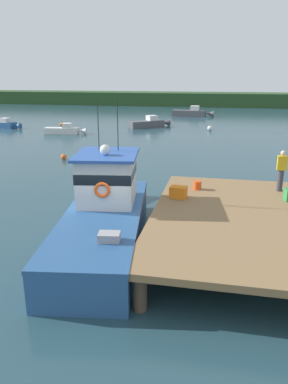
# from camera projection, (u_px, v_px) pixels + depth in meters

# --- Properties ---
(ground_plane) EXTENTS (200.00, 200.00, 0.00)m
(ground_plane) POSITION_uv_depth(u_px,v_px,m) (105.00, 236.00, 13.70)
(ground_plane) COLOR #23424C
(dock) EXTENTS (6.00, 9.00, 1.20)m
(dock) POSITION_uv_depth(u_px,v_px,m) (243.00, 219.00, 12.44)
(dock) COLOR #4C3D2D
(dock) RESTS_ON ground
(main_fishing_boat) EXTENTS (3.68, 9.96, 4.80)m
(main_fishing_boat) POSITION_uv_depth(u_px,v_px,m) (105.00, 213.00, 13.16)
(main_fishing_boat) COLOR #285184
(main_fishing_boat) RESTS_ON ground
(crate_stack_near_edge) EXTENTS (0.67, 0.54, 0.43)m
(crate_stack_near_edge) POSITION_uv_depth(u_px,v_px,m) (178.00, 192.00, 14.11)
(crate_stack_near_edge) COLOR orange
(crate_stack_near_edge) RESTS_ON dock
(bait_bucket) EXTENTS (0.32, 0.32, 0.34)m
(bait_bucket) POSITION_uv_depth(u_px,v_px,m) (197.00, 185.00, 15.16)
(bait_bucket) COLOR #E04C19
(bait_bucket) RESTS_ON dock
(deckhand_by_the_boat) EXTENTS (0.36, 0.22, 1.63)m
(deckhand_by_the_boat) POSITION_uv_depth(u_px,v_px,m) (281.00, 170.00, 14.75)
(deckhand_by_the_boat) COLOR #383842
(deckhand_by_the_boat) RESTS_ON dock
(moored_boat_off_the_point) EXTENTS (4.40, 1.65, 1.10)m
(moored_boat_off_the_point) POSITION_uv_depth(u_px,v_px,m) (3.00, 124.00, 41.50)
(moored_boat_off_the_point) COLOR #285184
(moored_boat_off_the_point) RESTS_ON ground
(moored_boat_far_left) EXTENTS (4.47, 4.02, 1.28)m
(moored_boat_far_left) POSITION_uv_depth(u_px,v_px,m) (149.00, 123.00, 42.08)
(moored_boat_far_left) COLOR #4C4C51
(moored_boat_far_left) RESTS_ON ground
(moored_boat_near_channel) EXTENTS (4.24, 1.43, 1.06)m
(moored_boat_near_channel) POSITION_uv_depth(u_px,v_px,m) (64.00, 130.00, 37.29)
(moored_boat_near_channel) COLOR silver
(moored_boat_near_channel) RESTS_ON ground
(moored_boat_mid_harbor) EXTENTS (5.84, 1.78, 1.47)m
(moored_boat_mid_harbor) POSITION_uv_depth(u_px,v_px,m) (192.00, 113.00, 53.00)
(moored_boat_mid_harbor) COLOR #4C4C51
(moored_boat_mid_harbor) RESTS_ON ground
(mooring_buoy_inshore) EXTENTS (0.39, 0.39, 0.39)m
(mooring_buoy_inshore) POSITION_uv_depth(u_px,v_px,m) (64.00, 157.00, 26.00)
(mooring_buoy_inshore) COLOR #EA5B19
(mooring_buoy_inshore) RESTS_ON ground
(mooring_buoy_outer) EXTENTS (0.39, 0.39, 0.39)m
(mooring_buoy_outer) POSITION_uv_depth(u_px,v_px,m) (70.00, 126.00, 41.70)
(mooring_buoy_outer) COLOR red
(mooring_buoy_outer) RESTS_ON ground
(mooring_buoy_spare_mooring) EXTENTS (0.48, 0.48, 0.48)m
(mooring_buoy_spare_mooring) POSITION_uv_depth(u_px,v_px,m) (62.00, 125.00, 42.49)
(mooring_buoy_spare_mooring) COLOR #EA5B19
(mooring_buoy_spare_mooring) RESTS_ON ground
(mooring_buoy_channel_marker) EXTENTS (0.51, 0.51, 0.51)m
(mooring_buoy_channel_marker) POSITION_uv_depth(u_px,v_px,m) (210.00, 128.00, 39.48)
(mooring_buoy_channel_marker) COLOR silver
(mooring_buoy_channel_marker) RESTS_ON ground
(far_shoreline) EXTENTS (120.00, 8.00, 2.40)m
(far_shoreline) POSITION_uv_depth(u_px,v_px,m) (203.00, 99.00, 71.27)
(far_shoreline) COLOR #284723
(far_shoreline) RESTS_ON ground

